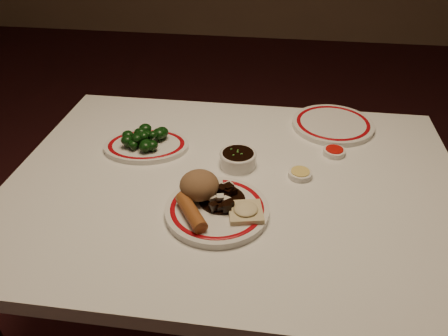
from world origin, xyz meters
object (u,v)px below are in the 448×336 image
stirfry_heap (222,197)px  soy_bowl (238,160)px  fried_wonton (246,211)px  dining_table (234,207)px  rice_mound (199,185)px  spring_roll (191,212)px  main_plate (217,210)px  broccoli_plate (147,146)px  broccoli_pile (145,137)px

stirfry_heap → soy_bowl: stirfry_heap is taller
fried_wonton → stirfry_heap: size_ratio=0.82×
stirfry_heap → dining_table: bearing=82.2°
dining_table → rice_mound: bearing=-125.4°
stirfry_heap → soy_bowl: 0.18m
rice_mound → spring_roll: bearing=-93.5°
spring_roll → soy_bowl: size_ratio=1.23×
dining_table → soy_bowl: size_ratio=12.06×
rice_mound → spring_roll: (-0.00, -0.08, -0.02)m
main_plate → broccoli_plate: (-0.25, 0.26, -0.00)m
broccoli_plate → broccoli_pile: 0.03m
fried_wonton → soy_bowl: bearing=100.9°
broccoli_pile → spring_roll: bearing=-57.0°
main_plate → rice_mound: size_ratio=2.84×
dining_table → broccoli_pile: 0.33m
spring_roll → broccoli_plate: size_ratio=0.45×
broccoli_pile → stirfry_heap: bearing=-42.1°
rice_mound → broccoli_plate: rice_mound is taller
rice_mound → fried_wonton: (0.12, -0.05, -0.02)m
broccoli_pile → rice_mound: bearing=-48.1°
dining_table → spring_roll: size_ratio=9.85×
spring_roll → broccoli_plate: bearing=89.9°
stirfry_heap → broccoli_plate: 0.35m
stirfry_heap → main_plate: bearing=-109.8°
spring_roll → broccoli_plate: (-0.20, 0.30, -0.03)m
rice_mound → main_plate: bearing=-36.4°
main_plate → soy_bowl: size_ratio=2.73×
rice_mound → broccoli_plate: 0.31m
soy_bowl → broccoli_pile: bearing=168.9°
dining_table → main_plate: 0.17m
spring_roll → stirfry_heap: 0.09m
main_plate → stirfry_heap: (0.01, 0.03, 0.02)m
fried_wonton → broccoli_pile: 0.43m
dining_table → stirfry_heap: (-0.02, -0.11, 0.12)m
stirfry_heap → broccoli_pile: (-0.26, 0.24, 0.01)m
main_plate → broccoli_pile: (-0.25, 0.26, 0.03)m
broccoli_plate → soy_bowl: size_ratio=2.75×
rice_mound → fried_wonton: size_ratio=1.03×
rice_mound → soy_bowl: bearing=66.5°
dining_table → fried_wonton: 0.20m
dining_table → stirfry_heap: stirfry_heap is taller
main_plate → rice_mound: 0.07m
broccoli_plate → broccoli_pile: broccoli_pile is taller
main_plate → fried_wonton: 0.07m
stirfry_heap → spring_roll: bearing=-132.2°
fried_wonton → soy_bowl: 0.23m
broccoli_plate → broccoli_pile: (-0.00, 0.00, 0.03)m
stirfry_heap → broccoli_pile: broccoli_pile is taller
broccoli_pile → soy_bowl: size_ratio=1.35×
broccoli_plate → soy_bowl: (0.28, -0.05, 0.01)m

